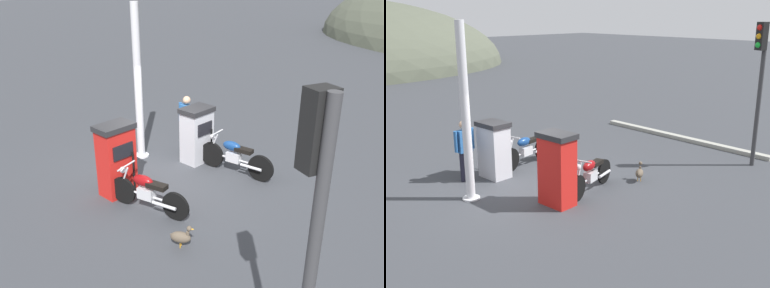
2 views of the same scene
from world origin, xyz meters
TOP-DOWN VIEW (x-y plane):
  - ground_plane at (0.00, 0.00)m, footprint 120.00×120.00m
  - fuel_pump_near at (-0.13, -1.24)m, footprint 0.61×0.86m
  - fuel_pump_far at (-0.13, 1.24)m, footprint 0.65×0.84m
  - motorcycle_near_pump at (0.93, -1.24)m, footprint 1.88×0.74m
  - motorcycle_far_pump at (1.03, 1.41)m, footprint 2.02×0.61m
  - attendant_person at (-0.81, 1.52)m, footprint 0.57×0.22m
  - wandering_duck at (2.35, -1.57)m, footprint 0.45×0.37m
  - roadside_traffic_light at (5.57, -2.93)m, footprint 0.40×0.29m
  - canopy_support_pole at (-1.38, 0.36)m, footprint 0.40×0.40m

SIDE VIEW (x-z plane):
  - ground_plane at x=0.00m, z-range 0.00..0.00m
  - wandering_duck at x=2.35m, z-range -0.01..0.47m
  - motorcycle_near_pump at x=0.93m, z-range -0.01..0.93m
  - motorcycle_far_pump at x=1.03m, z-range -0.02..0.94m
  - fuel_pump_far at x=-0.13m, z-range 0.01..1.49m
  - fuel_pump_near at x=-0.13m, z-range 0.01..1.67m
  - attendant_person at x=-0.81m, z-range 0.11..1.68m
  - canopy_support_pole at x=-1.38m, z-range -0.08..3.93m
  - roadside_traffic_light at x=5.57m, z-range 0.71..4.62m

